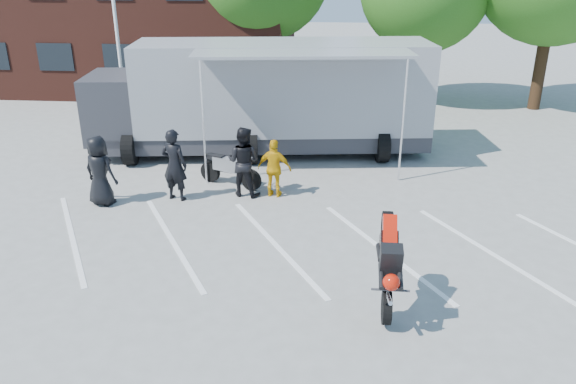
# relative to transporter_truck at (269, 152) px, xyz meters

# --- Properties ---
(ground) EXTENTS (100.00, 100.00, 0.00)m
(ground) POSITION_rel_transporter_truck_xyz_m (0.75, -7.60, 0.00)
(ground) COLOR #979792
(ground) RESTS_ON ground
(parking_bay_lines) EXTENTS (18.09, 13.33, 0.01)m
(parking_bay_lines) POSITION_rel_transporter_truck_xyz_m (0.75, -6.60, 0.01)
(parking_bay_lines) COLOR white
(parking_bay_lines) RESTS_ON ground
(office_building) EXTENTS (18.00, 8.00, 7.00)m
(office_building) POSITION_rel_transporter_truck_xyz_m (-9.25, 10.40, 3.50)
(office_building) COLOR #4F2219
(office_building) RESTS_ON ground
(transporter_truck) EXTENTS (11.93, 6.80, 3.61)m
(transporter_truck) POSITION_rel_transporter_truck_xyz_m (0.00, 0.00, 0.00)
(transporter_truck) COLOR gray
(transporter_truck) RESTS_ON ground
(parked_motorcycle) EXTENTS (2.13, 1.42, 1.06)m
(parked_motorcycle) POSITION_rel_transporter_truck_xyz_m (-0.72, -3.12, 0.00)
(parked_motorcycle) COLOR #B2B2B7
(parked_motorcycle) RESTS_ON ground
(stunt_bike_rider) EXTENTS (0.83, 1.73, 2.03)m
(stunt_bike_rider) POSITION_rel_transporter_truck_xyz_m (3.22, -8.77, 0.00)
(stunt_bike_rider) COLOR black
(stunt_bike_rider) RESTS_ON ground
(spectator_leather_a) EXTENTS (1.05, 0.85, 1.86)m
(spectator_leather_a) POSITION_rel_transporter_truck_xyz_m (-3.84, -4.70, 0.93)
(spectator_leather_a) COLOR black
(spectator_leather_a) RESTS_ON ground
(spectator_leather_b) EXTENTS (0.81, 0.64, 1.95)m
(spectator_leather_b) POSITION_rel_transporter_truck_xyz_m (-1.99, -4.20, 0.98)
(spectator_leather_b) COLOR black
(spectator_leather_b) RESTS_ON ground
(spectator_leather_c) EXTENTS (1.08, 0.92, 1.92)m
(spectator_leather_c) POSITION_rel_transporter_truck_xyz_m (-0.23, -3.74, 0.96)
(spectator_leather_c) COLOR black
(spectator_leather_c) RESTS_ON ground
(spectator_hivis) EXTENTS (0.99, 0.56, 1.60)m
(spectator_hivis) POSITION_rel_transporter_truck_xyz_m (0.62, -3.76, 0.80)
(spectator_hivis) COLOR #E0A20B
(spectator_hivis) RESTS_ON ground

